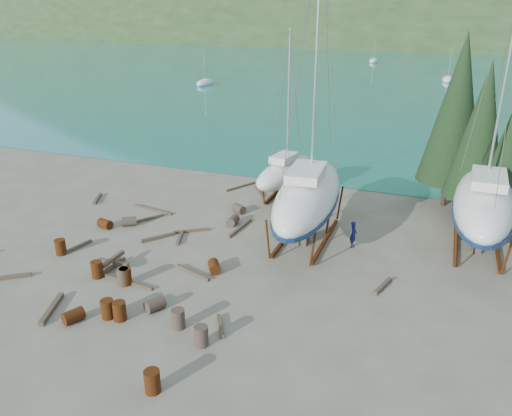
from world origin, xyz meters
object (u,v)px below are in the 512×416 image
(large_sailboat_near, at_px, (308,195))
(small_sailboat_shore, at_px, (285,172))
(large_sailboat_far, at_px, (484,202))
(worker, at_px, (353,234))

(large_sailboat_near, xyz_separation_m, small_sailboat_shore, (-3.36, 6.35, -0.91))
(large_sailboat_far, height_order, small_sailboat_shore, large_sailboat_far)
(large_sailboat_far, relative_size, small_sailboat_shore, 1.49)
(large_sailboat_far, relative_size, worker, 11.05)
(small_sailboat_shore, bearing_deg, worker, -35.72)
(large_sailboat_far, xyz_separation_m, small_sailboat_shore, (-12.71, 3.88, -0.90))
(large_sailboat_near, relative_size, large_sailboat_far, 1.02)
(large_sailboat_near, xyz_separation_m, worker, (2.74, 0.03, -2.04))
(small_sailboat_shore, distance_m, worker, 8.86)
(large_sailboat_near, bearing_deg, worker, -3.48)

